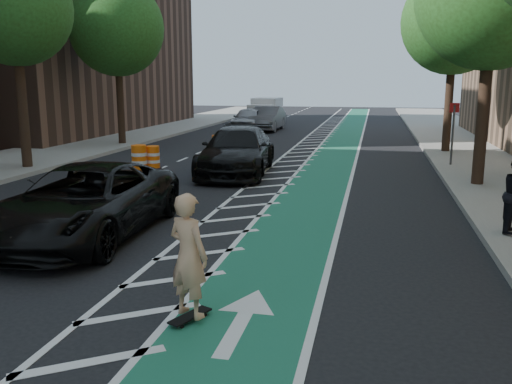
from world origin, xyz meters
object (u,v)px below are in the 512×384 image
(skateboarder, at_px, (188,255))
(barrel_a, at_px, (139,159))
(suv_near, at_px, (86,202))
(suv_far, at_px, (237,151))

(skateboarder, height_order, barrel_a, skateboarder)
(skateboarder, distance_m, barrel_a, 13.35)
(suv_near, xyz_separation_m, suv_far, (1.17, 8.49, 0.05))
(suv_near, height_order, suv_far, suv_far)
(skateboarder, relative_size, barrel_a, 1.83)
(suv_near, bearing_deg, skateboarder, -46.32)
(suv_near, bearing_deg, suv_far, 80.61)
(barrel_a, bearing_deg, suv_near, -72.96)
(barrel_a, bearing_deg, suv_far, 2.16)
(skateboarder, bearing_deg, suv_far, -54.63)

